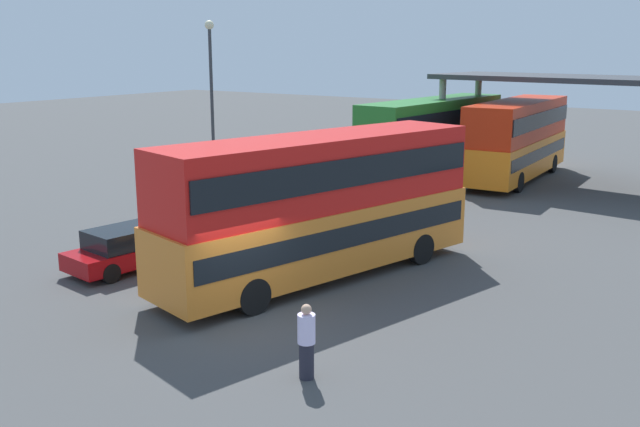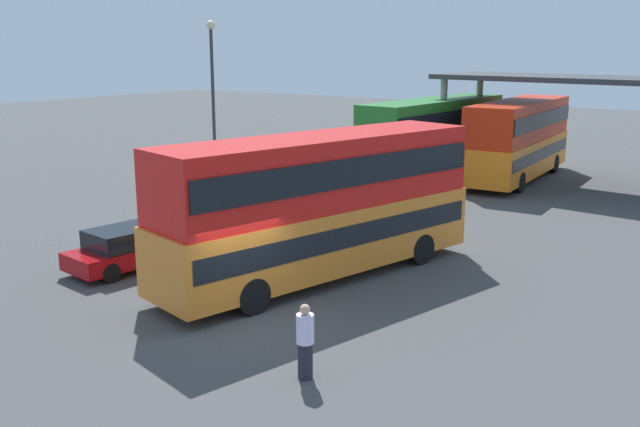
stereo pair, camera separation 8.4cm
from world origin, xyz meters
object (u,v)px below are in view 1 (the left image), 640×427
Objects in this scene: double_decker_near_canopy at (433,135)px; lamppost_tall at (211,84)px; double_decker_mid_row at (517,137)px; parked_hatchback at (129,248)px; pedestrian_waiting at (306,342)px; double_decker_main at (320,201)px.

double_decker_near_canopy is 11.78m from lamppost_tall.
double_decker_mid_row is 1.31× the size of lamppost_tall.
parked_hatchback is 0.40× the size of double_decker_mid_row.
parked_hatchback is 9.55m from pedestrian_waiting.
parked_hatchback is at bearing -58.34° from lamppost_tall.
double_decker_main reaches higher than pedestrian_waiting.
pedestrian_waiting is at bearing -156.41° from double_decker_near_canopy.
double_decker_main is at bearing -35.68° from lamppost_tall.
double_decker_mid_row is at bearing -4.83° from parked_hatchback.
double_decker_main is at bearing 179.32° from double_decker_mid_row.
lamppost_tall is (-7.34, 11.90, 4.39)m from parked_hatchback.
parked_hatchback is at bearing 109.97° from pedestrian_waiting.
lamppost_tall reaches higher than parked_hatchback.
double_decker_main is at bearing -161.12° from double_decker_near_canopy.
double_decker_near_canopy is (-4.54, 17.13, -0.09)m from double_decker_main.
double_decker_near_canopy is 1.42× the size of lamppost_tall.
lamppost_tall is (-12.79, 9.18, 2.69)m from double_decker_main.
pedestrian_waiting is (4.30, -24.95, -1.43)m from double_decker_mid_row.
double_decker_mid_row is 25.36m from pedestrian_waiting.
double_decker_main is 17.72m from double_decker_near_canopy.
double_decker_main reaches higher than double_decker_near_canopy.
pedestrian_waiting is (16.38, -14.95, -4.23)m from lamppost_tall.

